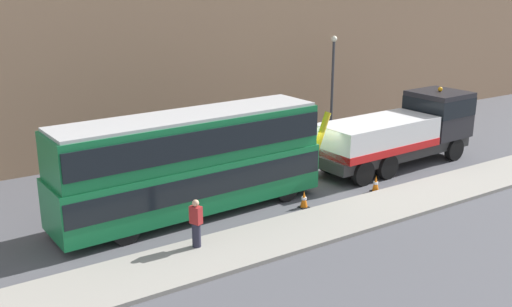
# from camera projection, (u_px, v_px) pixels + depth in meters

# --- Properties ---
(ground_plane) EXTENTS (120.00, 120.00, 0.00)m
(ground_plane) POSITION_uv_depth(u_px,v_px,m) (307.00, 183.00, 26.78)
(ground_plane) COLOR #4C4C51
(near_kerb) EXTENTS (60.00, 2.80, 0.15)m
(near_kerb) POSITION_uv_depth(u_px,v_px,m) (372.00, 210.00, 23.39)
(near_kerb) COLOR gray
(near_kerb) RESTS_ON ground_plane
(recovery_tow_truck) EXTENTS (10.19, 2.99, 3.67)m
(recovery_tow_truck) POSITION_uv_depth(u_px,v_px,m) (402.00, 131.00, 28.90)
(recovery_tow_truck) COLOR #2D2D2D
(recovery_tow_truck) RESTS_ON ground_plane
(double_decker_bus) EXTENTS (11.12, 2.98, 4.06)m
(double_decker_bus) POSITION_uv_depth(u_px,v_px,m) (191.00, 160.00, 22.59)
(double_decker_bus) COLOR #146B38
(double_decker_bus) RESTS_ON ground_plane
(pedestrian_onlooker) EXTENTS (0.39, 0.47, 1.71)m
(pedestrian_onlooker) POSITION_uv_depth(u_px,v_px,m) (196.00, 224.00, 19.77)
(pedestrian_onlooker) COLOR #232333
(pedestrian_onlooker) RESTS_ON near_kerb
(traffic_cone_near_bus) EXTENTS (0.36, 0.36, 0.72)m
(traffic_cone_near_bus) POSITION_uv_depth(u_px,v_px,m) (304.00, 200.00, 23.74)
(traffic_cone_near_bus) COLOR orange
(traffic_cone_near_bus) RESTS_ON ground_plane
(traffic_cone_midway) EXTENTS (0.36, 0.36, 0.72)m
(traffic_cone_midway) POSITION_uv_depth(u_px,v_px,m) (376.00, 184.00, 25.55)
(traffic_cone_midway) COLOR orange
(traffic_cone_midway) RESTS_ON ground_plane
(street_lamp) EXTENTS (0.36, 0.36, 5.83)m
(street_lamp) POSITION_uv_depth(u_px,v_px,m) (333.00, 76.00, 34.47)
(street_lamp) COLOR #38383D
(street_lamp) RESTS_ON ground_plane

